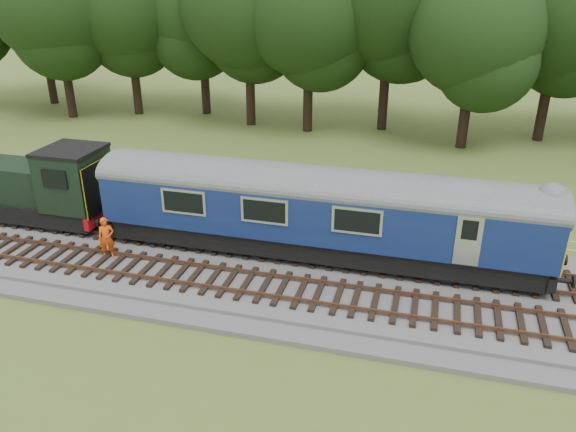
% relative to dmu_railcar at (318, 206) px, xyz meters
% --- Properties ---
extents(ground, '(120.00, 120.00, 0.00)m').
position_rel_dmu_railcar_xyz_m(ground, '(-4.16, -1.40, -2.61)').
color(ground, '#526B27').
rests_on(ground, ground).
extents(ballast, '(70.00, 7.00, 0.35)m').
position_rel_dmu_railcar_xyz_m(ballast, '(-4.16, -1.40, -2.43)').
color(ballast, '#4C4C4F').
rests_on(ballast, ground).
extents(track_north, '(67.20, 2.40, 0.21)m').
position_rel_dmu_railcar_xyz_m(track_north, '(-4.16, -0.00, -2.19)').
color(track_north, black).
rests_on(track_north, ballast).
extents(track_south, '(67.20, 2.40, 0.21)m').
position_rel_dmu_railcar_xyz_m(track_south, '(-4.16, -3.00, -2.19)').
color(track_south, black).
rests_on(track_south, ballast).
extents(fence, '(64.00, 0.12, 1.00)m').
position_rel_dmu_railcar_xyz_m(fence, '(-4.16, 3.10, -2.61)').
color(fence, '#6B6054').
rests_on(fence, ground).
extents(tree_line, '(70.00, 8.00, 18.00)m').
position_rel_dmu_railcar_xyz_m(tree_line, '(-4.16, 20.60, -2.61)').
color(tree_line, black).
rests_on(tree_line, ground).
extents(dmu_railcar, '(18.05, 2.86, 3.88)m').
position_rel_dmu_railcar_xyz_m(dmu_railcar, '(0.00, 0.00, 0.00)').
color(dmu_railcar, black).
rests_on(dmu_railcar, ground).
extents(shunter_loco, '(8.91, 2.60, 3.38)m').
position_rel_dmu_railcar_xyz_m(shunter_loco, '(-13.93, 0.00, -0.63)').
color(shunter_loco, black).
rests_on(shunter_loco, ground).
extents(worker, '(0.78, 0.71, 1.78)m').
position_rel_dmu_railcar_xyz_m(worker, '(-8.28, -2.45, -1.37)').
color(worker, '#EC490C').
rests_on(worker, ballast).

